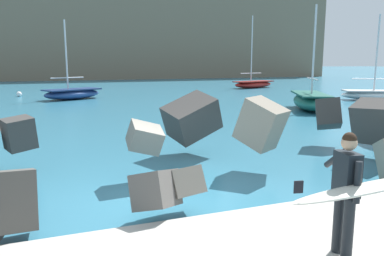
{
  "coord_description": "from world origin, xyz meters",
  "views": [
    {
      "loc": [
        -2.37,
        -7.69,
        2.94
      ],
      "look_at": [
        0.66,
        0.5,
        1.4
      ],
      "focal_mm": 35.13,
      "sensor_mm": 36.0,
      "label": 1
    }
  ],
  "objects_px": {
    "surfer_with_board": "(353,188)",
    "boat_near_right": "(310,101)",
    "boat_mid_centre": "(72,93)",
    "mooring_buoy_inner": "(19,94)",
    "boat_near_left": "(253,84)",
    "boat_mid_left": "(379,94)"
  },
  "relations": [
    {
      "from": "boat_near_left",
      "to": "mooring_buoy_inner",
      "type": "xyz_separation_m",
      "value": [
        -24.29,
        -2.65,
        -0.25
      ]
    },
    {
      "from": "mooring_buoy_inner",
      "to": "boat_near_left",
      "type": "bearing_deg",
      "value": 6.22
    },
    {
      "from": "boat_near_left",
      "to": "boat_near_right",
      "type": "distance_m",
      "value": 19.95
    },
    {
      "from": "boat_near_left",
      "to": "boat_mid_left",
      "type": "bearing_deg",
      "value": -81.42
    },
    {
      "from": "boat_near_left",
      "to": "boat_mid_left",
      "type": "distance_m",
      "value": 15.77
    },
    {
      "from": "surfer_with_board",
      "to": "boat_mid_left",
      "type": "relative_size",
      "value": 0.33
    },
    {
      "from": "surfer_with_board",
      "to": "boat_mid_centre",
      "type": "distance_m",
      "value": 27.67
    },
    {
      "from": "boat_near_right",
      "to": "mooring_buoy_inner",
      "type": "distance_m",
      "value": 23.94
    },
    {
      "from": "boat_mid_centre",
      "to": "mooring_buoy_inner",
      "type": "bearing_deg",
      "value": 135.99
    },
    {
      "from": "boat_mid_centre",
      "to": "boat_near_left",
      "type": "bearing_deg",
      "value": 18.38
    },
    {
      "from": "boat_mid_centre",
      "to": "boat_mid_left",
      "type": "bearing_deg",
      "value": -21.64
    },
    {
      "from": "boat_near_left",
      "to": "surfer_with_board",
      "type": "bearing_deg",
      "value": -117.49
    },
    {
      "from": "surfer_with_board",
      "to": "boat_near_right",
      "type": "xyz_separation_m",
      "value": [
        11.18,
        15.43,
        -0.7
      ]
    },
    {
      "from": "surfer_with_board",
      "to": "boat_near_right",
      "type": "relative_size",
      "value": 0.34
    },
    {
      "from": "boat_mid_centre",
      "to": "surfer_with_board",
      "type": "bearing_deg",
      "value": -85.25
    },
    {
      "from": "boat_near_right",
      "to": "boat_mid_left",
      "type": "bearing_deg",
      "value": 19.7
    },
    {
      "from": "surfer_with_board",
      "to": "boat_near_left",
      "type": "height_order",
      "value": "boat_near_left"
    },
    {
      "from": "boat_mid_left",
      "to": "boat_mid_centre",
      "type": "distance_m",
      "value": 24.17
    },
    {
      "from": "surfer_with_board",
      "to": "boat_mid_centre",
      "type": "relative_size",
      "value": 0.35
    },
    {
      "from": "surfer_with_board",
      "to": "boat_mid_centre",
      "type": "bearing_deg",
      "value": 94.75
    },
    {
      "from": "boat_near_right",
      "to": "boat_mid_centre",
      "type": "height_order",
      "value": "boat_near_right"
    },
    {
      "from": "boat_near_left",
      "to": "boat_mid_left",
      "type": "xyz_separation_m",
      "value": [
        2.35,
        -15.59,
        -0.03
      ]
    }
  ]
}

